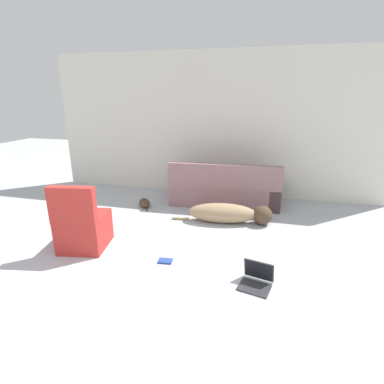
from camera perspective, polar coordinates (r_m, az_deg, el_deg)
ground_plane at (r=3.05m, az=-11.69°, el=-22.74°), size 20.00×20.00×0.00m
wall_back at (r=6.09m, az=3.84°, el=12.51°), size 6.65×0.06×2.79m
couch at (r=5.69m, az=6.28°, el=0.40°), size 2.04×0.98×0.83m
dog at (r=4.87m, az=7.18°, el=-4.07°), size 1.62×0.49×0.32m
cat at (r=5.62m, az=-9.06°, el=-2.02°), size 0.35×0.45×0.15m
laptop_open at (r=3.46m, az=12.26°, el=-15.60°), size 0.39×0.38×0.26m
book_blue at (r=3.82m, az=-5.12°, el=-12.95°), size 0.18×0.13×0.02m
side_chair at (r=4.25m, az=-20.09°, el=-6.26°), size 0.67×0.71×0.93m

